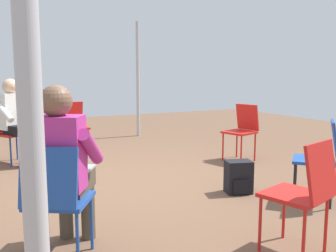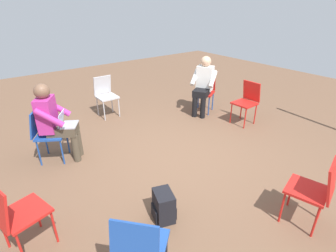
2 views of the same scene
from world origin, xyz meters
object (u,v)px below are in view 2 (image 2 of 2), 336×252
at_px(chair_southeast, 205,89).
at_px(person_in_white, 203,83).
at_px(chair_east, 105,93).
at_px(chair_north, 15,212).
at_px(chair_northwest, 140,248).
at_px(person_with_laptop, 54,119).
at_px(chair_northeast, 45,131).
at_px(backpack_near_laptop_user, 164,207).
at_px(chair_west, 316,188).
at_px(chair_south, 247,100).

height_order(chair_southeast, person_in_white, person_in_white).
bearing_deg(chair_east, chair_north, 51.49).
relative_size(chair_northwest, person_with_laptop, 0.69).
height_order(chair_east, person_with_laptop, person_with_laptop).
relative_size(chair_southeast, chair_east, 1.00).
xyz_separation_m(chair_northeast, person_in_white, (-0.08, -3.24, 0.20)).
relative_size(chair_northeast, backpack_near_laptop_user, 2.36).
bearing_deg(chair_southeast, person_in_white, 90.00).
height_order(chair_north, chair_northeast, same).
relative_size(chair_west, backpack_near_laptop_user, 2.36).
bearing_deg(person_with_laptop, chair_east, 162.72).
bearing_deg(chair_west, chair_northwest, 150.52).
relative_size(chair_south, chair_northwest, 1.00).
bearing_deg(chair_south, person_in_white, 18.88).
height_order(chair_southeast, chair_east, same).
height_order(chair_north, chair_northwest, same).
bearing_deg(backpack_near_laptop_user, chair_northeast, 18.24).
relative_size(chair_north, chair_east, 1.00).
bearing_deg(person_in_white, chair_north, 81.61).
bearing_deg(person_with_laptop, chair_northwest, 29.44).
height_order(chair_west, chair_northeast, same).
relative_size(chair_west, chair_southeast, 1.00).
relative_size(chair_north, chair_northeast, 1.00).
relative_size(chair_north, chair_west, 1.00).
bearing_deg(chair_east, chair_northwest, 69.31).
xyz_separation_m(chair_east, backpack_near_laptop_user, (-3.19, 0.81, -0.34)).
bearing_deg(chair_north, person_with_laptop, 135.56).
distance_m(chair_northeast, backpack_near_laptop_user, 2.23).
xyz_separation_m(chair_east, person_in_white, (-1.17, -1.74, 0.20)).
relative_size(chair_east, chair_northeast, 1.00).
distance_m(chair_north, chair_southeast, 4.36).
distance_m(chair_north, chair_west, 3.03).
bearing_deg(chair_north, chair_northwest, 19.38).
relative_size(chair_northeast, person_in_white, 0.69).
distance_m(chair_south, backpack_near_laptop_user, 3.12).
distance_m(chair_west, chair_east, 4.25).
bearing_deg(chair_northwest, backpack_near_laptop_user, 88.62).
xyz_separation_m(chair_south, person_in_white, (0.90, 0.35, 0.20)).
xyz_separation_m(chair_south, backpack_near_laptop_user, (-1.12, 2.89, -0.34)).
bearing_deg(person_in_white, chair_northeast, 59.06).
height_order(chair_northeast, backpack_near_laptop_user, chair_northeast).
relative_size(chair_east, person_in_white, 0.69).
distance_m(chair_west, person_in_white, 3.33).
height_order(chair_north, chair_west, same).
bearing_deg(chair_southeast, chair_northwest, 98.86).
xyz_separation_m(chair_northeast, person_with_laptop, (-0.09, -0.14, 0.20)).
bearing_deg(person_in_white, chair_northwest, 99.22).
xyz_separation_m(chair_south, chair_southeast, (0.98, 0.20, 0.00)).
bearing_deg(chair_northeast, person_in_white, 120.15).
bearing_deg(chair_west, chair_north, 134.86).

